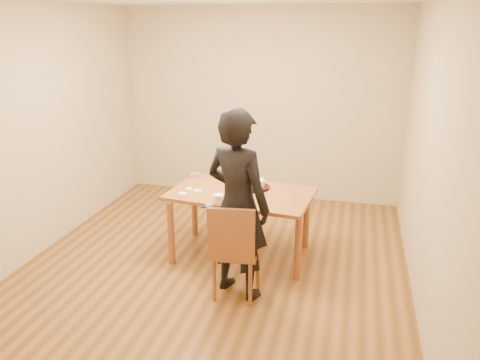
% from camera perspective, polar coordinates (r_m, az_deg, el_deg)
% --- Properties ---
extents(room_shell, '(4.00, 4.50, 2.70)m').
position_cam_1_polar(room_shell, '(4.92, -2.15, 5.53)').
color(room_shell, brown).
rests_on(room_shell, ground).
extents(dining_table, '(1.58, 1.04, 0.04)m').
position_cam_1_polar(dining_table, '(5.00, 0.14, -1.67)').
color(dining_table, brown).
rests_on(dining_table, floor).
extents(dining_chair, '(0.44, 0.44, 0.04)m').
position_cam_1_polar(dining_chair, '(4.39, -0.42, -8.68)').
color(dining_chair, brown).
rests_on(dining_chair, floor).
extents(cake_plate, '(0.32, 0.32, 0.02)m').
position_cam_1_polar(cake_plate, '(5.10, 1.82, -0.89)').
color(cake_plate, '#AC0B0D').
rests_on(cake_plate, dining_table).
extents(cake, '(0.21, 0.21, 0.07)m').
position_cam_1_polar(cake, '(5.09, 1.83, -0.40)').
color(cake, white).
rests_on(cake, cake_plate).
extents(frosting_dome, '(0.21, 0.21, 0.03)m').
position_cam_1_polar(frosting_dome, '(5.07, 1.84, 0.09)').
color(frosting_dome, white).
rests_on(frosting_dome, cake).
extents(frosting_tub, '(0.10, 0.10, 0.09)m').
position_cam_1_polar(frosting_tub, '(4.68, -2.62, -2.31)').
color(frosting_tub, white).
rests_on(frosting_tub, dining_table).
extents(frosting_lid, '(0.09, 0.09, 0.01)m').
position_cam_1_polar(frosting_lid, '(4.63, -3.89, -3.16)').
color(frosting_lid, '#172899').
rests_on(frosting_lid, dining_table).
extents(frosting_dollop, '(0.04, 0.04, 0.02)m').
position_cam_1_polar(frosting_dollop, '(4.62, -3.89, -3.01)').
color(frosting_dollop, white).
rests_on(frosting_dollop, frosting_lid).
extents(ramekin_green, '(0.09, 0.09, 0.04)m').
position_cam_1_polar(ramekin_green, '(4.89, -6.98, -1.81)').
color(ramekin_green, white).
rests_on(ramekin_green, dining_table).
extents(ramekin_yellow, '(0.08, 0.08, 0.04)m').
position_cam_1_polar(ramekin_yellow, '(4.96, -5.17, -1.46)').
color(ramekin_yellow, white).
rests_on(ramekin_yellow, dining_table).
extents(ramekin_multi, '(0.08, 0.08, 0.04)m').
position_cam_1_polar(ramekin_multi, '(5.03, -6.28, -1.22)').
color(ramekin_multi, white).
rests_on(ramekin_multi, dining_table).
extents(candy_box_pink, '(0.15, 0.13, 0.02)m').
position_cam_1_polar(candy_box_pink, '(5.52, -5.45, 0.53)').
color(candy_box_pink, '#D732A3').
rests_on(candy_box_pink, dining_table).
extents(candy_box_green, '(0.13, 0.10, 0.02)m').
position_cam_1_polar(candy_box_green, '(5.52, -5.49, 0.73)').
color(candy_box_green, '#1E9A1C').
rests_on(candy_box_green, candy_box_pink).
extents(spatula, '(0.17, 0.05, 0.01)m').
position_cam_1_polar(spatula, '(4.58, -3.69, -3.39)').
color(spatula, black).
rests_on(spatula, dining_table).
extents(person, '(0.77, 0.64, 1.79)m').
position_cam_1_polar(person, '(4.25, -0.28, -3.07)').
color(person, black).
rests_on(person, floor).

